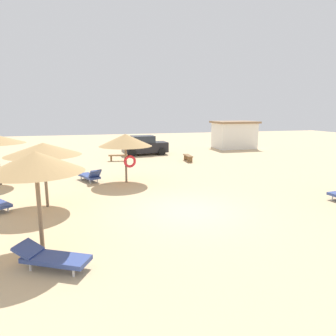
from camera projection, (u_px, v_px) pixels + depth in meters
ground_plane at (187, 211)px, 11.99m from camera, size 80.00×80.00×0.00m
parasol_1 at (125, 140)px, 16.34m from camera, size 2.91×2.91×2.71m
parasol_2 at (35, 162)px, 8.24m from camera, size 2.65×2.65×2.88m
parasol_3 at (43, 149)px, 12.09m from camera, size 3.00×3.00×2.69m
lounger_0 at (14, 171)px, 18.27m from camera, size 0.83×1.93×0.76m
lounger_1 at (90, 176)px, 16.94m from camera, size 1.35×1.96×0.79m
lounger_2 at (51, 257)px, 7.59m from camera, size 1.99×1.47×0.62m
bench_0 at (188, 157)px, 23.62m from camera, size 0.47×1.52×0.49m
bench_1 at (118, 157)px, 23.78m from camera, size 1.54×0.62×0.49m
parked_car at (144, 146)px, 27.11m from camera, size 4.10×2.18×1.72m
beach_cabana at (234, 135)px, 31.63m from camera, size 4.39×3.29×2.84m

